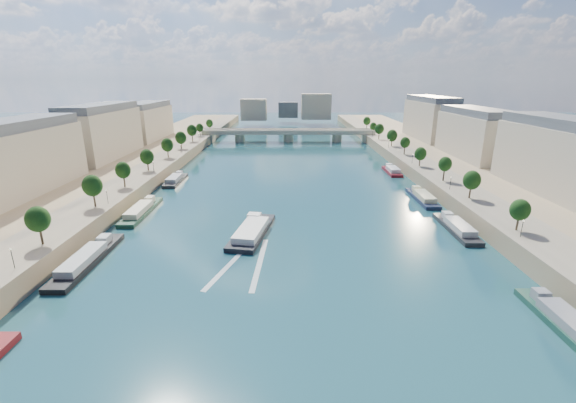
{
  "coord_description": "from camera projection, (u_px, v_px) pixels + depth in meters",
  "views": [
    {
      "loc": [
        -0.54,
        -35.9,
        39.47
      ],
      "look_at": [
        -0.41,
        72.16,
        5.0
      ],
      "focal_mm": 24.0,
      "sensor_mm": 36.0,
      "label": 1
    }
  ],
  "objects": [
    {
      "name": "ground",
      "position": [
        289.0,
        191.0,
        141.47
      ],
      "size": [
        700.0,
        700.0,
        0.0
      ],
      "primitive_type": "plane",
      "color": "#0D373A",
      "rests_on": "ground"
    },
    {
      "name": "quay_left",
      "position": [
        92.0,
        185.0,
        140.63
      ],
      "size": [
        44.0,
        520.0,
        5.0
      ],
      "primitive_type": "cube",
      "color": "#9E8460",
      "rests_on": "ground"
    },
    {
      "name": "quay_right",
      "position": [
        485.0,
        185.0,
        140.79
      ],
      "size": [
        44.0,
        520.0,
        5.0
      ],
      "primitive_type": "cube",
      "color": "#9E8460",
      "rests_on": "ground"
    },
    {
      "name": "pave_left",
      "position": [
        133.0,
        178.0,
        139.87
      ],
      "size": [
        14.0,
        520.0,
        0.1
      ],
      "primitive_type": "cube",
      "color": "gray",
      "rests_on": "quay_left"
    },
    {
      "name": "pave_right",
      "position": [
        445.0,
        178.0,
        140.0
      ],
      "size": [
        14.0,
        520.0,
        0.1
      ],
      "primitive_type": "cube",
      "color": "gray",
      "rests_on": "quay_right"
    },
    {
      "name": "trees_left",
      "position": [
        138.0,
        162.0,
        140.13
      ],
      "size": [
        4.8,
        268.8,
        8.26
      ],
      "color": "#382B1E",
      "rests_on": "ground"
    },
    {
      "name": "trees_right",
      "position": [
        432.0,
        158.0,
        147.87
      ],
      "size": [
        4.8,
        268.8,
        8.26
      ],
      "color": "#382B1E",
      "rests_on": "ground"
    },
    {
      "name": "lamps_left",
      "position": [
        134.0,
        178.0,
        129.52
      ],
      "size": [
        0.36,
        200.36,
        4.28
      ],
      "color": "black",
      "rests_on": "ground"
    },
    {
      "name": "lamps_right",
      "position": [
        429.0,
        168.0,
        143.92
      ],
      "size": [
        0.36,
        200.36,
        4.28
      ],
      "color": "black",
      "rests_on": "ground"
    },
    {
      "name": "buildings_left",
      "position": [
        68.0,
        142.0,
        147.81
      ],
      "size": [
        16.0,
        226.0,
        23.2
      ],
      "color": "#B7A88D",
      "rests_on": "ground"
    },
    {
      "name": "buildings_right",
      "position": [
        510.0,
        142.0,
        147.99
      ],
      "size": [
        16.0,
        226.0,
        23.2
      ],
      "color": "#B7A88D",
      "rests_on": "ground"
    },
    {
      "name": "skyline",
      "position": [
        292.0,
        108.0,
        346.16
      ],
      "size": [
        79.0,
        42.0,
        22.0
      ],
      "color": "#B7A88D",
      "rests_on": "ground"
    },
    {
      "name": "bridge",
      "position": [
        288.0,
        134.0,
        252.41
      ],
      "size": [
        112.0,
        12.0,
        8.15
      ],
      "color": "#C1B79E",
      "rests_on": "ground"
    },
    {
      "name": "tour_barge",
      "position": [
        252.0,
        231.0,
        102.18
      ],
      "size": [
        11.56,
        26.26,
        3.61
      ],
      "rotation": [
        0.0,
        0.0,
        -0.17
      ],
      "color": "black",
      "rests_on": "ground"
    },
    {
      "name": "wake",
      "position": [
        245.0,
        263.0,
        86.58
      ],
      "size": [
        12.06,
        26.03,
        0.04
      ],
      "color": "silver",
      "rests_on": "ground"
    },
    {
      "name": "moored_barges_left",
      "position": [
        87.0,
        260.0,
        85.96
      ],
      "size": [
        5.0,
        158.12,
        3.6
      ],
      "color": "#192137",
      "rests_on": "ground"
    },
    {
      "name": "moored_barges_right",
      "position": [
        464.0,
        234.0,
        100.34
      ],
      "size": [
        5.0,
        158.08,
        3.6
      ],
      "color": "black",
      "rests_on": "ground"
    }
  ]
}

